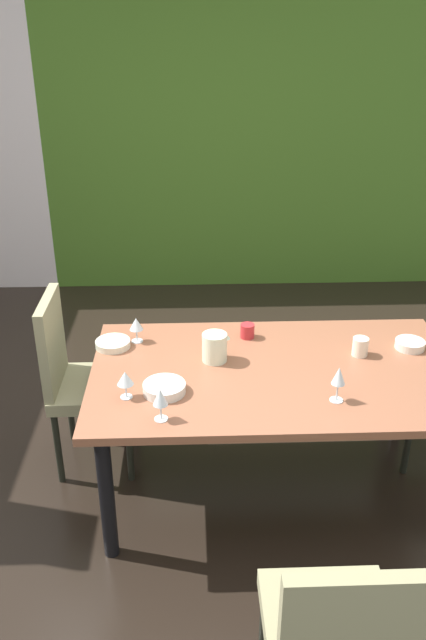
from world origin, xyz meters
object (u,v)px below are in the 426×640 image
(chair_left_far, at_px, (78,374))
(wine_glass_east, at_px, (136,325))
(cup_corner, at_px, (360,347))
(dining_table, at_px, (276,382))
(chair_head_near, at_px, (337,635))
(serving_bowl_west, at_px, (410,344))
(cup_near_shelf, at_px, (247,331))
(wine_glass_north, at_px, (125,379))
(pitcher_right, at_px, (215,347))
(serving_bowl_left, at_px, (113,344))
(serving_bowl_near_window, at_px, (164,388))
(wine_glass_center, at_px, (160,398))
(wine_glass_rear, at_px, (339,377))

(chair_left_far, height_order, wine_glass_east, chair_left_far)
(cup_corner, bearing_deg, dining_table, -164.03)
(chair_head_near, distance_m, serving_bowl_west, 1.66)
(cup_near_shelf, xyz_separation_m, cup_corner, (0.55, -0.22, 0.01))
(wine_glass_north, relative_size, pitcher_right, 0.90)
(wine_glass_north, bearing_deg, cup_near_shelf, 43.31)
(chair_left_far, xyz_separation_m, serving_bowl_left, (0.20, -0.02, 0.20))
(serving_bowl_near_window, bearing_deg, cup_corner, 17.71)
(wine_glass_center, height_order, serving_bowl_west, wine_glass_center)
(dining_table, height_order, pitcher_right, pitcher_right)
(wine_glass_center, bearing_deg, pitcher_right, 63.39)
(chair_left_far, height_order, cup_near_shelf, chair_left_far)
(serving_bowl_left, distance_m, cup_near_shelf, 0.72)
(wine_glass_north, xyz_separation_m, cup_corner, (1.15, 0.35, -0.05))
(wine_glass_east, xyz_separation_m, serving_bowl_near_window, (0.16, -0.51, -0.08))
(dining_table, relative_size, cup_near_shelf, 23.80)
(chair_left_far, height_order, wine_glass_rear, chair_left_far)
(chair_head_near, bearing_deg, cup_corner, 74.00)
(chair_head_near, relative_size, cup_near_shelf, 12.19)
(cup_corner, bearing_deg, chair_head_near, -106.00)
(cup_corner, xyz_separation_m, pitcher_right, (-0.74, -0.03, 0.03))
(cup_near_shelf, bearing_deg, pitcher_right, -127.31)
(dining_table, distance_m, cup_corner, 0.47)
(wine_glass_north, xyz_separation_m, wine_glass_rear, (0.95, -0.06, 0.03))
(dining_table, distance_m, cup_near_shelf, 0.38)
(wine_glass_center, height_order, wine_glass_rear, wine_glass_rear)
(chair_head_near, distance_m, serving_bowl_near_window, 1.27)
(wine_glass_north, height_order, cup_near_shelf, wine_glass_north)
(wine_glass_east, height_order, pitcher_right, pitcher_right)
(wine_glass_east, bearing_deg, cup_corner, -9.49)
(pitcher_right, bearing_deg, serving_bowl_near_window, -130.21)
(wine_glass_center, xyz_separation_m, wine_glass_north, (-0.16, 0.18, -0.01))
(wine_glass_east, xyz_separation_m, serving_bowl_west, (1.42, -0.13, -0.08))
(dining_table, bearing_deg, serving_bowl_near_window, -160.91)
(serving_bowl_left, xyz_separation_m, cup_corner, (1.27, -0.14, 0.03))
(serving_bowl_left, height_order, serving_bowl_near_window, serving_bowl_near_window)
(chair_head_near, relative_size, wine_glass_north, 6.95)
(chair_head_near, height_order, wine_glass_center, chair_head_near)
(wine_glass_north, xyz_separation_m, serving_bowl_near_window, (0.17, 0.03, -0.07))
(wine_glass_center, bearing_deg, wine_glass_rear, 8.43)
(serving_bowl_west, xyz_separation_m, pitcher_right, (-1.02, -0.09, 0.05))
(dining_table, relative_size, chair_head_near, 1.95)
(chair_left_far, height_order, wine_glass_north, chair_left_far)
(dining_table, relative_size, cup_corner, 18.95)
(wine_glass_center, bearing_deg, chair_left_far, 124.99)
(wine_glass_rear, distance_m, serving_bowl_west, 0.69)
(wine_glass_center, bearing_deg, serving_bowl_near_window, 88.11)
(cup_corner, bearing_deg, wine_glass_rear, -116.81)
(wine_glass_rear, distance_m, cup_near_shelf, 0.72)
(wine_glass_center, relative_size, serving_bowl_left, 0.84)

